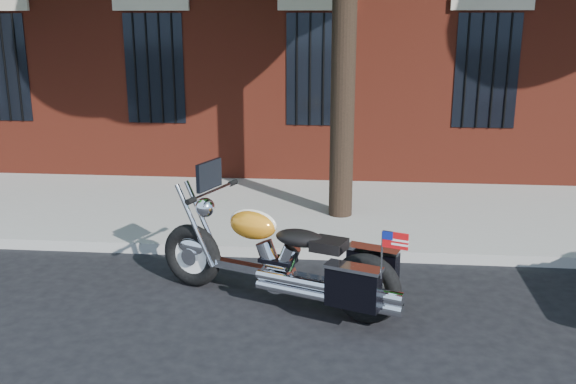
{
  "coord_description": "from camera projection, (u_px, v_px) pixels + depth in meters",
  "views": [
    {
      "loc": [
        0.59,
        -6.69,
        3.1
      ],
      "look_at": [
        -0.12,
        0.8,
        1.06
      ],
      "focal_mm": 40.0,
      "sensor_mm": 36.0,
      "label": 1
    }
  ],
  "objects": [
    {
      "name": "curb",
      "position": [
        301.0,
        252.0,
        8.6
      ],
      "size": [
        40.0,
        0.16,
        0.15
      ],
      "primitive_type": "cube",
      "color": "gray",
      "rests_on": "ground"
    },
    {
      "name": "motorcycle",
      "position": [
        286.0,
        262.0,
        7.02
      ],
      "size": [
        2.81,
        1.6,
        1.55
      ],
      "rotation": [
        0.0,
        0.0,
        -0.37
      ],
      "color": "black",
      "rests_on": "ground"
    },
    {
      "name": "ground",
      "position": [
        292.0,
        301.0,
        7.29
      ],
      "size": [
        120.0,
        120.0,
        0.0
      ],
      "primitive_type": "plane",
      "color": "black",
      "rests_on": "ground"
    },
    {
      "name": "sidewalk",
      "position": [
        310.0,
        211.0,
        10.4
      ],
      "size": [
        40.0,
        3.6,
        0.15
      ],
      "primitive_type": "cube",
      "color": "gray",
      "rests_on": "ground"
    }
  ]
}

